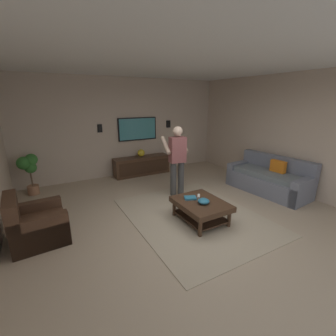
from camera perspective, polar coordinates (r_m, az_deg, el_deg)
ground_plane at (r=4.43m, az=6.41°, el=-13.46°), size 8.41×8.41×0.00m
wall_back_tv at (r=7.07m, az=-10.39°, el=9.80°), size 0.10×6.26×2.82m
wall_side_window at (r=6.24m, az=30.77°, el=6.91°), size 7.21×0.10×2.82m
ceiling_slab at (r=3.90m, az=7.90°, el=26.28°), size 7.21×6.26×0.10m
area_rug at (r=4.67m, az=6.42°, el=-11.70°), size 2.96×2.32×0.01m
couch at (r=6.23m, az=23.61°, el=-2.55°), size 1.96×1.01×0.87m
armchair at (r=4.34m, az=-29.81°, el=-12.22°), size 0.85×0.86×0.82m
coffee_table at (r=4.40m, az=8.08°, el=-9.40°), size 1.00×0.80×0.40m
media_console at (r=7.10m, az=-6.47°, el=0.61°), size 0.45×1.70×0.55m
tv at (r=7.10m, az=-7.52°, el=9.54°), size 0.05×1.20×0.68m
person_standing at (r=5.33m, az=2.27°, el=2.69°), size 0.58×0.59×1.64m
potted_plant_tall at (r=6.38m, az=-31.11°, el=0.02°), size 0.34×0.45×0.98m
bowl at (r=4.25m, az=8.76°, el=-8.08°), size 0.21×0.21×0.10m
remote_white at (r=4.56m, az=7.57°, el=-6.80°), size 0.14×0.13×0.02m
book at (r=4.43m, az=5.52°, el=-7.33°), size 0.24×0.27×0.04m
vase_round at (r=7.05m, az=-6.65°, el=3.72°), size 0.22×0.22×0.22m
wall_speaker_left at (r=7.57m, az=0.08°, el=10.82°), size 0.06×0.12×0.22m
wall_speaker_right at (r=6.78m, az=-16.48°, el=9.38°), size 0.06×0.12×0.22m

